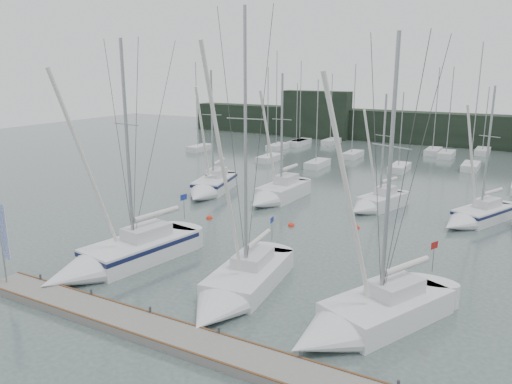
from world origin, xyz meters
TOP-DOWN VIEW (x-y plane):
  - ground at (0.00, 0.00)m, footprint 160.00×160.00m
  - dock at (0.00, -5.00)m, footprint 24.00×2.00m
  - far_treeline at (0.00, 62.00)m, footprint 90.00×4.00m
  - far_building_left at (-20.00, 60.00)m, footprint 12.00×3.00m
  - mast_forest at (1.97, 43.58)m, footprint 59.77×26.79m
  - sailboat_near_left at (-8.18, -0.17)m, footprint 4.95×11.07m
  - sailboat_near_center at (0.42, -0.22)m, footprint 4.07×10.09m
  - sailboat_near_right at (7.23, -0.21)m, footprint 6.76×9.76m
  - sailboat_mid_a at (-13.54, 17.96)m, footprint 4.80×9.24m
  - sailboat_mid_b at (-6.73, 18.52)m, footprint 3.25×8.57m
  - sailboat_mid_c at (2.01, 20.21)m, footprint 4.23×7.01m
  - sailboat_mid_d at (9.96, 20.19)m, footprint 5.45×8.28m
  - buoy_a at (-2.34, 12.78)m, footprint 0.53×0.53m
  - buoy_b at (2.26, 14.65)m, footprint 0.57×0.57m
  - buoy_c at (-9.01, 11.27)m, footprint 0.53×0.53m
  - dock_banner at (-11.11, -5.23)m, footprint 0.71×0.10m
  - seagull at (-2.00, 1.39)m, footprint 0.94×0.48m

SIDE VIEW (x-z plane):
  - ground at x=0.00m, z-range 0.00..0.00m
  - buoy_a at x=-2.34m, z-range -0.26..0.26m
  - buoy_b at x=2.26m, z-range -0.28..0.28m
  - buoy_c at x=-9.01m, z-range -0.26..0.26m
  - dock at x=0.00m, z-range 0.00..0.40m
  - mast_forest at x=1.97m, z-range -6.95..7.92m
  - sailboat_near_center at x=0.42m, z-range -7.49..8.56m
  - sailboat_mid_c at x=2.01m, z-range -4.74..5.84m
  - sailboat_mid_d at x=9.96m, z-range -5.17..6.28m
  - sailboat_near_right at x=7.23m, z-range -6.72..7.88m
  - sailboat_mid_b at x=-6.73m, z-range -5.55..6.82m
  - sailboat_near_left at x=-8.18m, z-range -6.72..8.03m
  - sailboat_mid_a at x=-13.54m, z-range -5.65..6.97m
  - far_treeline at x=0.00m, z-range 0.00..5.00m
  - dock_banner at x=-11.11m, z-range 0.83..5.51m
  - far_building_left at x=-20.00m, z-range 0.00..8.00m
  - seagull at x=-2.00m, z-range 6.08..6.27m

